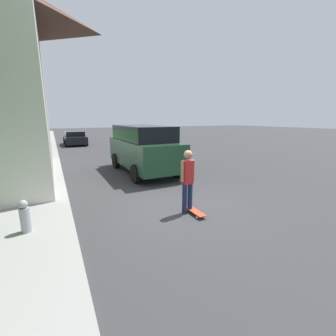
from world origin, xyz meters
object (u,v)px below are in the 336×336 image
object	(u,v)px
fire_hydrant	(25,217)
skateboarder	(188,179)
suv_parked	(143,147)
skateboard	(195,211)
car_down_street	(75,138)

from	to	relation	value
fire_hydrant	skateboarder	bearing A→B (deg)	-7.91
suv_parked	fire_hydrant	distance (m)	6.29
skateboarder	fire_hydrant	world-z (taller)	skateboarder
suv_parked	skateboarder	bearing A→B (deg)	-97.47
skateboard	skateboarder	bearing A→B (deg)	120.26
skateboard	fire_hydrant	xyz separation A→B (m)	(-3.88, 0.73, 0.37)
suv_parked	car_down_street	xyz separation A→B (m)	(-1.78, 13.68, -0.53)
skateboarder	fire_hydrant	distance (m)	3.82
skateboarder	skateboard	size ratio (longest dim) A/B	2.21
suv_parked	fire_hydrant	size ratio (longest dim) A/B	6.96
skateboard	fire_hydrant	bearing A→B (deg)	169.37
car_down_street	skateboarder	distance (m)	18.67
suv_parked	skateboard	xyz separation A→B (m)	(-0.53, -5.16, -1.10)
suv_parked	car_down_street	bearing A→B (deg)	97.41
skateboarder	fire_hydrant	xyz separation A→B (m)	(-3.76, 0.52, -0.50)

